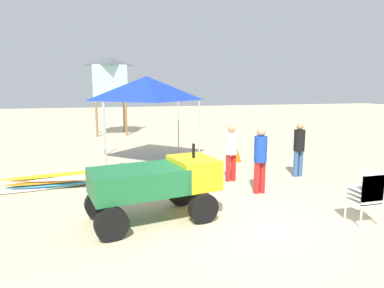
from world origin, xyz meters
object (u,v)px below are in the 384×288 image
object	(u,v)px
lifeguard_tower	(109,78)
stacked_plastic_chairs	(368,192)
traffic_cone_near	(236,153)
lifeguard_near_right	(299,146)
lifeguard_near_left	(231,149)
surfboard_pile	(51,182)
lifeguard_near_center	(260,156)
popup_canopy	(146,88)
utility_cart	(157,182)

from	to	relation	value
lifeguard_tower	stacked_plastic_chairs	bearing A→B (deg)	-73.34
traffic_cone_near	lifeguard_near_right	bearing A→B (deg)	-67.43
lifeguard_near_right	lifeguard_near_left	bearing A→B (deg)	178.12
surfboard_pile	lifeguard_near_center	size ratio (longest dim) A/B	1.56
lifeguard_near_center	popup_canopy	xyz separation A→B (m)	(-2.18, 4.44, 1.64)
lifeguard_near_left	traffic_cone_near	distance (m)	2.66
lifeguard_near_left	lifeguard_near_right	bearing A→B (deg)	-1.88
stacked_plastic_chairs	lifeguard_tower	size ratio (longest dim) A/B	0.26
utility_cart	traffic_cone_near	world-z (taller)	utility_cart
utility_cart	lifeguard_near_left	bearing A→B (deg)	41.72
popup_canopy	lifeguard_near_right	bearing A→B (deg)	-39.16
lifeguard_tower	traffic_cone_near	world-z (taller)	lifeguard_tower
lifeguard_near_center	popup_canopy	bearing A→B (deg)	116.18
lifeguard_near_center	utility_cart	bearing A→B (deg)	-160.23
stacked_plastic_chairs	lifeguard_near_right	world-z (taller)	lifeguard_near_right
surfboard_pile	lifeguard_near_left	xyz separation A→B (m)	(4.84, -0.55, 0.72)
stacked_plastic_chairs	traffic_cone_near	xyz separation A→B (m)	(-0.25, 5.88, -0.35)
lifeguard_near_center	lifeguard_near_right	world-z (taller)	lifeguard_near_center
surfboard_pile	lifeguard_near_left	world-z (taller)	lifeguard_near_left
lifeguard_near_right	popup_canopy	xyz separation A→B (m)	(-4.04, 3.29, 1.68)
stacked_plastic_chairs	lifeguard_near_left	world-z (taller)	lifeguard_near_left
lifeguard_near_left	lifeguard_near_right	distance (m)	2.13
surfboard_pile	lifeguard_near_left	distance (m)	4.93
utility_cart	popup_canopy	size ratio (longest dim) A/B	0.90
lifeguard_near_left	lifeguard_tower	xyz separation A→B (m)	(-2.90, 10.74, 2.23)
traffic_cone_near	utility_cart	bearing A→B (deg)	-128.54
stacked_plastic_chairs	surfboard_pile	bearing A→B (deg)	146.62
lifeguard_near_left	lifeguard_tower	world-z (taller)	lifeguard_tower
stacked_plastic_chairs	traffic_cone_near	world-z (taller)	stacked_plastic_chairs
stacked_plastic_chairs	lifeguard_near_right	size ratio (longest dim) A/B	0.68
lifeguard_near_center	lifeguard_near_right	distance (m)	2.18
lifeguard_tower	lifeguard_near_right	bearing A→B (deg)	-65.06
utility_cart	stacked_plastic_chairs	bearing A→B (deg)	-19.04
lifeguard_near_center	traffic_cone_near	distance (m)	3.71
utility_cart	lifeguard_near_center	distance (m)	2.95
lifeguard_tower	surfboard_pile	bearing A→B (deg)	-100.81
stacked_plastic_chairs	popup_canopy	distance (m)	7.78
utility_cart	lifeguard_near_center	world-z (taller)	lifeguard_near_center
popup_canopy	lifeguard_tower	xyz separation A→B (m)	(-0.99, 7.52, 0.54)
lifeguard_near_right	lifeguard_tower	distance (m)	12.13
lifeguard_near_right	popup_canopy	world-z (taller)	popup_canopy
utility_cart	lifeguard_near_center	size ratio (longest dim) A/B	1.62
stacked_plastic_chairs	surfboard_pile	size ratio (longest dim) A/B	0.43
lifeguard_near_center	lifeguard_tower	size ratio (longest dim) A/B	0.39
stacked_plastic_chairs	lifeguard_near_right	xyz separation A→B (m)	(0.75, 3.48, 0.28)
lifeguard_near_right	lifeguard_near_center	bearing A→B (deg)	-148.08
utility_cart	lifeguard_near_center	bearing A→B (deg)	19.77
popup_canopy	traffic_cone_near	size ratio (longest dim) A/B	5.06
popup_canopy	lifeguard_near_center	bearing A→B (deg)	-63.82
surfboard_pile	lifeguard_near_right	world-z (taller)	lifeguard_near_right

